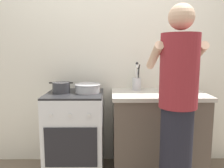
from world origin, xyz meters
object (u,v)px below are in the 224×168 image
(oil_bottle, at_px, (176,84))
(pot, at_px, (61,88))
(mixing_bowl, at_px, (88,88))
(person, at_px, (177,112))
(utensil_crock, at_px, (137,82))
(spice_bottle, at_px, (167,89))
(stove_range, at_px, (76,133))

(oil_bottle, bearing_deg, pot, -179.00)
(mixing_bowl, relative_size, person, 0.16)
(utensil_crock, relative_size, spice_bottle, 3.93)
(stove_range, bearing_deg, utensil_crock, 13.80)
(spice_bottle, height_order, person, person)
(spice_bottle, relative_size, person, 0.05)
(pot, xyz_separation_m, spice_bottle, (1.14, 0.02, -0.02))
(mixing_bowl, xyz_separation_m, spice_bottle, (0.86, 0.00, -0.01))
(utensil_crock, xyz_separation_m, spice_bottle, (0.32, -0.15, -0.05))
(spice_bottle, distance_m, oil_bottle, 0.10)
(utensil_crock, bearing_deg, oil_bottle, -19.24)
(pot, distance_m, spice_bottle, 1.14)
(pot, height_order, oil_bottle, oil_bottle)
(person, bearing_deg, pot, 149.34)
(stove_range, relative_size, mixing_bowl, 3.22)
(pot, height_order, mixing_bowl, pot)
(pot, relative_size, mixing_bowl, 0.90)
(pot, distance_m, utensil_crock, 0.84)
(utensil_crock, height_order, oil_bottle, utensil_crock)
(oil_bottle, height_order, person, person)
(utensil_crock, relative_size, person, 0.19)
(pot, relative_size, person, 0.15)
(pot, height_order, person, person)
(stove_range, distance_m, oil_bottle, 1.21)
(stove_range, height_order, mixing_bowl, mixing_bowl)
(mixing_bowl, xyz_separation_m, utensil_crock, (0.54, 0.15, 0.04))
(pot, xyz_separation_m, oil_bottle, (1.23, 0.02, 0.03))
(stove_range, distance_m, spice_bottle, 1.11)
(utensil_crock, distance_m, oil_bottle, 0.43)
(mixing_bowl, xyz_separation_m, oil_bottle, (0.95, 0.01, 0.04))
(mixing_bowl, xyz_separation_m, person, (0.78, -0.64, -0.09))
(spice_bottle, bearing_deg, mixing_bowl, -179.85)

